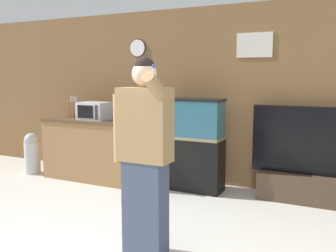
{
  "coord_description": "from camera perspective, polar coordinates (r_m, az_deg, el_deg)",
  "views": [
    {
      "loc": [
        1.91,
        -2.21,
        1.61
      ],
      "look_at": [
        0.09,
        1.5,
        1.05
      ],
      "focal_mm": 40.0,
      "sensor_mm": 36.0,
      "label": 1
    }
  ],
  "objects": [
    {
      "name": "trash_bin",
      "position": [
        6.59,
        -20.0,
        -3.82
      ],
      "size": [
        0.25,
        0.25,
        0.67
      ],
      "color": "#B7B7BC",
      "rests_on": "ground_plane"
    },
    {
      "name": "person_standing",
      "position": [
        3.3,
        -3.69,
        -4.3
      ],
      "size": [
        0.56,
        0.42,
        1.77
      ],
      "color": "#424C66",
      "rests_on": "ground_plane"
    },
    {
      "name": "counter_island",
      "position": [
        5.97,
        -11.54,
        -3.45
      ],
      "size": [
        1.52,
        0.62,
        0.94
      ],
      "color": "olive",
      "rests_on": "ground_plane"
    },
    {
      "name": "knife_block",
      "position": [
        6.14,
        -14.28,
        2.46
      ],
      "size": [
        0.11,
        0.1,
        0.35
      ],
      "color": "brown",
      "rests_on": "counter_island"
    },
    {
      "name": "microwave",
      "position": [
        5.81,
        -11.21,
        2.27
      ],
      "size": [
        0.46,
        0.33,
        0.27
      ],
      "color": "silver",
      "rests_on": "counter_island"
    },
    {
      "name": "wall_back_paneled",
      "position": [
        5.58,
        6.11,
        4.49
      ],
      "size": [
        10.0,
        0.08,
        2.6
      ],
      "color": "brown",
      "rests_on": "ground_plane"
    },
    {
      "name": "aquarium_on_stand",
      "position": [
        5.27,
        3.43,
        -2.85
      ],
      "size": [
        0.93,
        0.36,
        1.29
      ],
      "color": "black",
      "rests_on": "ground_plane"
    },
    {
      "name": "tv_on_stand",
      "position": [
        5.13,
        19.98,
        -6.94
      ],
      "size": [
        1.35,
        0.4,
        1.23
      ],
      "color": "#4C3828",
      "rests_on": "ground_plane"
    }
  ]
}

